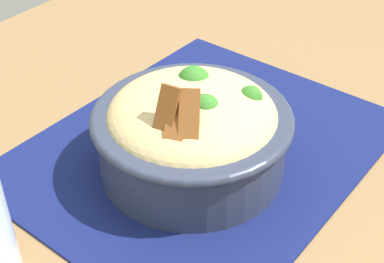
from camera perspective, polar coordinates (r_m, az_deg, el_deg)
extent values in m
cube|color=olive|center=(0.69, -1.15, -2.24)|extent=(1.33, 0.89, 0.03)
cylinder|color=brown|center=(1.49, 1.71, 4.07)|extent=(0.04, 0.04, 0.71)
cube|color=#11194C|center=(0.67, 0.98, -1.66)|extent=(0.44, 0.36, 0.00)
cylinder|color=#2D3347|center=(0.62, 0.00, -0.93)|extent=(0.21, 0.21, 0.07)
torus|color=#2D3347|center=(0.60, 0.00, 1.44)|extent=(0.22, 0.22, 0.01)
ellipsoid|color=tan|center=(0.60, 0.00, 1.51)|extent=(0.22, 0.22, 0.06)
sphere|color=#337125|center=(0.62, 0.15, 4.95)|extent=(0.04, 0.04, 0.04)
sphere|color=#337125|center=(0.60, 5.91, 3.43)|extent=(0.03, 0.03, 0.03)
sphere|color=#337125|center=(0.58, 1.30, 2.15)|extent=(0.03, 0.03, 0.03)
cylinder|color=orange|center=(0.58, 3.53, 1.81)|extent=(0.03, 0.02, 0.01)
cube|color=brown|center=(0.54, -2.71, 1.36)|extent=(0.04, 0.03, 0.06)
cube|color=brown|center=(0.54, -1.55, 0.84)|extent=(0.05, 0.04, 0.04)
cube|color=brown|center=(0.54, -0.31, 0.96)|extent=(0.05, 0.04, 0.06)
cube|color=silver|center=(0.72, 5.43, 1.28)|extent=(0.02, 0.07, 0.00)
cube|color=silver|center=(0.73, 2.45, 2.29)|extent=(0.01, 0.01, 0.00)
cube|color=silver|center=(0.74, 1.16, 2.73)|extent=(0.02, 0.03, 0.00)
cube|color=silver|center=(0.76, -0.13, 3.60)|extent=(0.00, 0.02, 0.00)
cube|color=silver|center=(0.75, -0.36, 3.39)|extent=(0.00, 0.02, 0.00)
cube|color=silver|center=(0.75, -0.61, 3.17)|extent=(0.00, 0.02, 0.00)
cube|color=silver|center=(0.74, -0.85, 2.95)|extent=(0.00, 0.02, 0.00)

